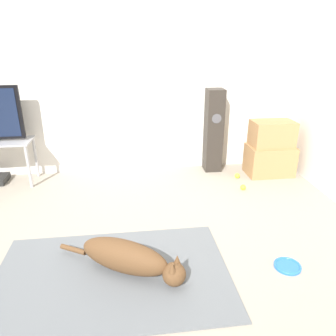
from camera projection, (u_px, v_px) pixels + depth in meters
name	position (u px, v px, depth m)	size (l,w,h in m)	color
ground_plane	(91.00, 269.00, 2.57)	(12.00, 12.00, 0.00)	#9E9384
wall_back	(97.00, 74.00, 4.03)	(8.00, 0.06, 2.55)	silver
area_rug	(113.00, 275.00, 2.50)	(1.78, 1.15, 0.01)	slate
dog	(129.00, 258.00, 2.49)	(0.98, 0.61, 0.26)	brown
frisbee	(288.00, 266.00, 2.59)	(0.21, 0.21, 0.03)	blue
cardboard_box_lower	(270.00, 160.00, 4.29)	(0.59, 0.38, 0.39)	#A87A4C
cardboard_box_upper	(272.00, 134.00, 4.17)	(0.52, 0.34, 0.32)	#A87A4C
floor_speaker	(214.00, 131.00, 4.31)	(0.22, 0.23, 1.09)	#2D2823
tennis_ball_by_boxes	(237.00, 176.00, 4.22)	(0.07, 0.07, 0.07)	#C6E033
tennis_ball_near_speaker	(243.00, 187.00, 3.89)	(0.07, 0.07, 0.07)	#C6E033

